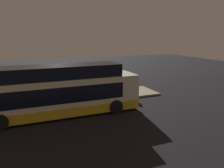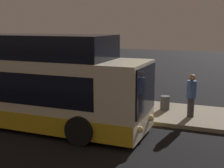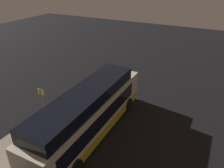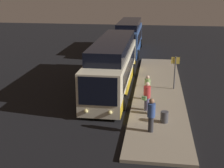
% 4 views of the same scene
% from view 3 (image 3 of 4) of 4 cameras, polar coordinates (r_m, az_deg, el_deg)
% --- Properties ---
extents(ground, '(80.00, 80.00, 0.00)m').
position_cam_3_polar(ground, '(17.44, -5.28, -11.58)').
color(ground, black).
extents(platform, '(20.00, 3.47, 0.17)m').
position_cam_3_polar(platform, '(19.09, -13.89, -8.22)').
color(platform, gray).
rests_on(platform, ground).
extents(bus_lead, '(12.32, 2.86, 3.73)m').
position_cam_3_polar(bus_lead, '(16.13, -5.81, -7.85)').
color(bus_lead, beige).
rests_on(bus_lead, ground).
extents(passenger_boarding, '(0.70, 0.60, 1.82)m').
position_cam_3_polar(passenger_boarding, '(20.85, -5.52, -0.82)').
color(passenger_boarding, '#4C476B').
rests_on(passenger_boarding, platform).
extents(passenger_waiting, '(0.54, 0.54, 1.87)m').
position_cam_3_polar(passenger_waiting, '(23.25, -2.33, 2.47)').
color(passenger_waiting, '#2D2D33').
rests_on(passenger_waiting, platform).
extents(passenger_with_bags, '(0.48, 0.48, 1.68)m').
position_cam_3_polar(passenger_with_bags, '(19.47, -8.50, -3.41)').
color(passenger_with_bags, gray).
rests_on(passenger_with_bags, platform).
extents(suitcase, '(0.33, 0.24, 0.88)m').
position_cam_3_polar(suitcase, '(21.78, -5.59, -1.47)').
color(suitcase, '#334C7F').
rests_on(suitcase, platform).
extents(sign_post, '(0.10, 0.61, 2.48)m').
position_cam_3_polar(sign_post, '(18.67, -17.86, -3.69)').
color(sign_post, '#4C4C51').
rests_on(sign_post, platform).
extents(trash_bin, '(0.44, 0.44, 0.65)m').
position_cam_3_polar(trash_bin, '(22.90, -5.48, 0.05)').
color(trash_bin, '#3F3F44').
rests_on(trash_bin, platform).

